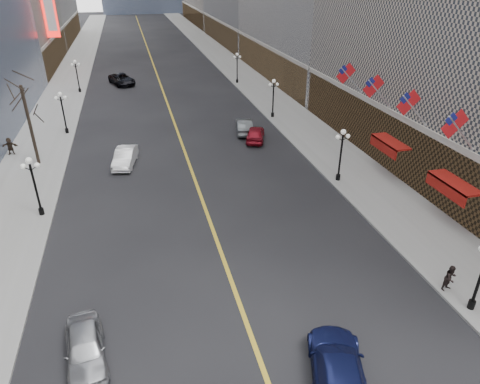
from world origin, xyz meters
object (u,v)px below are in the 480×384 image
streetlamp_west_3 (77,73)px  car_sb_far (244,126)px  car_nb_near (85,348)px  streetlamp_east_3 (237,65)px  car_nb_far (122,79)px  car_nb_mid (125,157)px  streetlamp_east_2 (273,94)px  streetlamp_west_2 (63,108)px  car_sb_near (338,371)px  streetlamp_east_1 (341,150)px  streetlamp_west_1 (34,181)px  car_sb_mid (255,133)px

streetlamp_west_3 → car_sb_far: size_ratio=0.96×
streetlamp_west_3 → car_nb_near: bearing=-85.4°
streetlamp_east_3 → car_nb_far: 18.07m
car_nb_near → car_nb_mid: 22.46m
streetlamp_east_2 → car_nb_mid: bearing=-150.2°
streetlamp_east_3 → car_nb_near: bearing=-111.2°
streetlamp_west_2 → car_nb_mid: bearing=-58.7°
streetlamp_west_2 → car_nb_far: (6.03, 21.69, -2.07)m
streetlamp_west_3 → car_sb_near: (14.69, -54.47, -2.08)m
car_nb_mid → streetlamp_west_3: bearing=113.8°
streetlamp_east_2 → car_sb_far: 6.69m
streetlamp_east_1 → streetlamp_west_1: same height
streetlamp_west_1 → car_sb_mid: size_ratio=0.99×
car_nb_mid → car_nb_far: (-0.07, 31.72, 0.05)m
streetlamp_east_2 → streetlamp_west_1: same height
car_nb_far → car_sb_mid: (13.42, -28.57, -0.05)m
streetlamp_west_2 → streetlamp_west_1: bearing=-90.0°
streetlamp_east_3 → streetlamp_west_3: bearing=180.0°
streetlamp_east_2 → streetlamp_west_3: 29.68m
car_nb_mid → car_sb_near: 27.79m
streetlamp_east_3 → car_nb_far: streetlamp_east_3 is taller
streetlamp_west_3 → car_nb_far: size_ratio=0.76×
car_sb_mid → car_sb_near: bearing=99.8°
streetlamp_west_3 → car_sb_mid: bearing=-52.0°
streetlamp_east_3 → car_sb_mid: (-4.15, -24.88, -2.13)m
streetlamp_west_3 → car_sb_mid: (19.45, -24.88, -2.13)m
streetlamp_east_1 → streetlamp_west_1: bearing=180.0°
streetlamp_east_2 → streetlamp_west_1: (-23.60, -18.00, 0.00)m
streetlamp_east_1 → streetlamp_west_2: (-23.60, 18.00, 0.00)m
streetlamp_east_3 → streetlamp_west_1: size_ratio=1.00×
streetlamp_west_2 → car_nb_near: bearing=-82.9°
streetlamp_west_3 → car_sb_mid: 31.66m
streetlamp_east_1 → streetlamp_west_3: size_ratio=1.00×
car_nb_near → car_sb_near: 11.40m
streetlamp_east_3 → car_sb_far: bearing=-101.9°
streetlamp_east_1 → streetlamp_east_2: bearing=90.0°
streetlamp_west_2 → streetlamp_west_3: size_ratio=1.00×
streetlamp_east_3 → car_sb_near: bearing=-99.3°
streetlamp_east_3 → streetlamp_west_2: (-23.60, -18.00, 0.00)m
streetlamp_west_3 → car_sb_near: streetlamp_west_3 is taller
streetlamp_west_3 → car_sb_near: size_ratio=0.79×
car_sb_far → streetlamp_west_3: bearing=-39.1°
streetlamp_west_1 → car_sb_mid: (19.45, 11.12, -2.13)m
streetlamp_east_3 → car_sb_near: (-8.91, -54.47, -2.08)m
streetlamp_west_3 → car_nb_mid: bearing=-77.7°
car_nb_far → car_sb_near: size_ratio=1.05×
streetlamp_east_1 → car_nb_near: size_ratio=1.03×
streetlamp_west_1 → car_nb_mid: size_ratio=0.96×
streetlamp_east_2 → streetlamp_west_3: size_ratio=1.00×
streetlamp_east_2 → streetlamp_east_1: bearing=-90.0°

